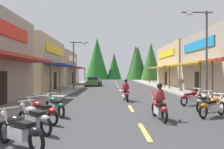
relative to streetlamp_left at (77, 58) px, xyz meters
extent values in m
cube|color=#38383A|center=(4.92, 0.17, -3.71)|extent=(9.70, 81.82, 0.10)
cube|color=gray|center=(-1.31, 0.17, -3.60)|extent=(2.76, 81.82, 0.12)
cube|color=gray|center=(11.15, 0.17, -3.60)|extent=(2.76, 81.82, 0.12)
cube|color=#E0C64C|center=(4.92, -18.07, -3.65)|extent=(0.16, 2.40, 0.01)
cube|color=#E0C64C|center=(4.92, -12.95, -3.65)|extent=(0.16, 2.40, 0.01)
cube|color=#E0C64C|center=(4.92, -6.04, -3.65)|extent=(0.16, 2.40, 0.01)
cube|color=#E0C64C|center=(4.92, 0.66, -3.65)|extent=(0.16, 2.40, 0.01)
cube|color=#E0C64C|center=(4.92, 7.36, -3.65)|extent=(0.16, 2.40, 0.01)
cube|color=#E0C64C|center=(4.92, 13.20, -3.65)|extent=(0.16, 2.40, 0.01)
cube|color=#E0C64C|center=(4.92, 19.43, -3.65)|extent=(0.16, 2.40, 0.01)
cube|color=#E0C64C|center=(4.92, 25.45, -3.65)|extent=(0.16, 2.40, 0.01)
cube|color=#E0C64C|center=(4.92, 32.08, -3.65)|extent=(0.16, 2.40, 0.01)
cube|color=#B72D28|center=(-1.79, -12.10, -0.76)|extent=(1.80, 10.39, 0.16)
cylinder|color=brown|center=(-1.09, -7.10, -2.25)|extent=(0.14, 0.14, 2.82)
cube|color=red|center=(-2.63, -12.10, 1.05)|extent=(0.10, 8.08, 0.90)
cube|color=black|center=(-2.65, -12.10, -2.61)|extent=(0.08, 1.10, 2.10)
cube|color=tan|center=(-6.13, 1.11, -0.67)|extent=(6.88, 10.98, 5.97)
cube|color=navy|center=(-1.79, 1.11, -0.76)|extent=(1.80, 9.88, 0.16)
cylinder|color=brown|center=(-1.09, -3.64, -2.25)|extent=(0.14, 0.14, 2.82)
cylinder|color=brown|center=(-1.09, 5.85, -2.25)|extent=(0.14, 0.14, 2.82)
cube|color=yellow|center=(-2.63, 1.11, 1.00)|extent=(0.10, 7.69, 0.90)
cube|color=black|center=(-2.65, 1.11, -2.61)|extent=(0.08, 1.10, 2.10)
cube|color=gray|center=(-6.01, 13.76, -0.85)|extent=(6.64, 10.87, 5.62)
cube|color=#B72D28|center=(-1.79, 13.76, -0.76)|extent=(1.80, 9.78, 0.16)
cylinder|color=brown|center=(-1.09, 9.08, -2.25)|extent=(0.14, 0.14, 2.82)
cylinder|color=brown|center=(-1.09, 18.45, -2.25)|extent=(0.14, 0.14, 2.82)
cube|color=white|center=(-2.63, 13.76, 0.72)|extent=(0.10, 7.61, 0.90)
cube|color=black|center=(-2.65, 13.76, -2.61)|extent=(0.08, 1.10, 2.10)
cylinder|color=brown|center=(10.93, -9.75, -2.25)|extent=(0.14, 0.14, 2.82)
cube|color=gold|center=(11.63, -2.81, -0.76)|extent=(1.80, 9.93, 0.16)
cylinder|color=brown|center=(10.93, -7.58, -2.25)|extent=(0.14, 0.14, 2.82)
cylinder|color=brown|center=(10.93, 1.96, -2.25)|extent=(0.14, 0.14, 2.82)
cube|color=#197FCC|center=(12.47, -2.81, 1.10)|extent=(0.10, 7.72, 0.90)
cube|color=black|center=(12.49, -2.81, -2.61)|extent=(0.08, 1.10, 2.10)
cube|color=tan|center=(15.56, 10.23, -0.48)|extent=(6.07, 13.51, 6.36)
cube|color=gold|center=(11.63, 10.23, -0.76)|extent=(1.80, 12.16, 0.16)
cylinder|color=brown|center=(10.93, 4.35, -2.25)|extent=(0.14, 0.14, 2.82)
cylinder|color=brown|center=(10.93, 16.11, -2.25)|extent=(0.14, 0.14, 2.82)
cube|color=yellow|center=(12.47, 10.23, 1.30)|extent=(0.10, 9.46, 0.90)
cube|color=black|center=(12.49, 10.23, -2.61)|extent=(0.08, 1.10, 2.10)
cylinder|color=#474C51|center=(-0.33, 0.00, -0.89)|extent=(0.14, 0.14, 5.53)
cylinder|color=#474C51|center=(0.30, 0.00, 1.77)|extent=(2.06, 0.10, 0.10)
ellipsoid|color=silver|center=(0.82, 0.00, 1.67)|extent=(0.50, 0.30, 0.24)
cylinder|color=#474C51|center=(10.17, -10.60, -0.60)|extent=(0.14, 0.14, 6.12)
cylinder|color=#474C51|center=(9.54, -10.60, 2.36)|extent=(2.06, 0.10, 0.10)
ellipsoid|color=silver|center=(9.02, -10.60, 2.26)|extent=(0.50, 0.30, 0.24)
torus|color=black|center=(9.03, -14.99, -3.34)|extent=(0.58, 0.46, 0.64)
torus|color=black|center=(7.82, -15.87, -3.34)|extent=(0.58, 0.46, 0.64)
cube|color=silver|center=(8.43, -15.43, -3.26)|extent=(0.73, 0.64, 0.32)
ellipsoid|color=#BF660C|center=(8.59, -15.31, -2.94)|extent=(0.64, 0.59, 0.28)
cube|color=black|center=(8.22, -15.58, -2.98)|extent=(0.65, 0.58, 0.12)
ellipsoid|color=#BF660C|center=(7.86, -15.84, -3.11)|extent=(0.50, 0.45, 0.24)
cylinder|color=silver|center=(8.93, -15.07, -3.01)|extent=(0.34, 0.27, 0.71)
cylinder|color=silver|center=(8.83, -15.14, -2.64)|extent=(0.38, 0.51, 0.04)
sphere|color=white|center=(9.06, -14.97, -2.81)|extent=(0.16, 0.16, 0.16)
torus|color=black|center=(9.21, -13.20, -3.34)|extent=(0.49, 0.55, 0.64)
torus|color=black|center=(8.23, -14.34, -3.34)|extent=(0.49, 0.55, 0.64)
cube|color=silver|center=(8.72, -13.77, -3.26)|extent=(0.67, 0.71, 0.32)
ellipsoid|color=#99999E|center=(8.85, -13.62, -2.94)|extent=(0.61, 0.63, 0.28)
cube|color=black|center=(8.55, -13.96, -2.98)|extent=(0.60, 0.64, 0.12)
ellipsoid|color=#99999E|center=(8.26, -14.30, -3.11)|extent=(0.47, 0.49, 0.24)
cylinder|color=silver|center=(9.12, -13.30, -3.01)|extent=(0.29, 0.32, 0.71)
cylinder|color=silver|center=(9.05, -13.39, -2.64)|extent=(0.48, 0.42, 0.04)
sphere|color=white|center=(9.23, -13.18, -2.81)|extent=(0.16, 0.16, 0.16)
torus|color=black|center=(9.44, -11.20, -3.34)|extent=(0.58, 0.44, 0.64)
torus|color=black|center=(8.21, -12.05, -3.34)|extent=(0.58, 0.44, 0.64)
cube|color=silver|center=(8.83, -11.63, -3.26)|extent=(0.74, 0.63, 0.32)
ellipsoid|color=#A51414|center=(8.99, -11.51, -2.94)|extent=(0.64, 0.58, 0.28)
cube|color=black|center=(8.62, -11.77, -2.98)|extent=(0.65, 0.57, 0.12)
ellipsoid|color=#A51414|center=(8.25, -12.02, -3.11)|extent=(0.50, 0.45, 0.24)
cylinder|color=silver|center=(9.34, -11.28, -3.01)|extent=(0.34, 0.26, 0.71)
cylinder|color=silver|center=(9.24, -11.34, -2.64)|extent=(0.37, 0.52, 0.04)
sphere|color=white|center=(9.47, -11.19, -2.81)|extent=(0.16, 0.16, 0.16)
torus|color=black|center=(0.76, -19.33, -3.34)|extent=(0.57, 0.47, 0.64)
torus|color=black|center=(1.95, -20.24, -3.34)|extent=(0.57, 0.47, 0.64)
cube|color=silver|center=(1.36, -19.79, -3.26)|extent=(0.73, 0.65, 0.32)
ellipsoid|color=black|center=(1.20, -19.67, -2.94)|extent=(0.64, 0.59, 0.28)
cube|color=black|center=(1.56, -19.94, -2.98)|extent=(0.65, 0.59, 0.12)
ellipsoid|color=black|center=(1.91, -20.21, -3.11)|extent=(0.50, 0.46, 0.24)
cylinder|color=silver|center=(0.87, -19.41, -3.01)|extent=(0.33, 0.27, 0.71)
cylinder|color=silver|center=(0.96, -19.48, -2.64)|extent=(0.40, 0.50, 0.04)
sphere|color=white|center=(0.74, -19.31, -2.81)|extent=(0.16, 0.16, 0.16)
torus|color=black|center=(0.65, -17.64, -3.34)|extent=(0.54, 0.51, 0.64)
torus|color=black|center=(1.75, -18.66, -3.34)|extent=(0.54, 0.51, 0.64)
cube|color=silver|center=(1.20, -18.15, -3.26)|extent=(0.70, 0.68, 0.32)
ellipsoid|color=#99999E|center=(1.05, -18.02, -2.94)|extent=(0.63, 0.62, 0.28)
cube|color=black|center=(1.38, -18.32, -2.98)|extent=(0.63, 0.61, 0.12)
ellipsoid|color=#99999E|center=(1.71, -18.63, -3.11)|extent=(0.49, 0.48, 0.24)
cylinder|color=silver|center=(0.75, -17.73, -3.01)|extent=(0.31, 0.30, 0.71)
cylinder|color=silver|center=(0.83, -17.81, -2.64)|extent=(0.44, 0.47, 0.04)
sphere|color=white|center=(0.63, -17.62, -2.81)|extent=(0.16, 0.16, 0.16)
torus|color=black|center=(0.42, -16.28, -3.34)|extent=(0.56, 0.48, 0.64)
torus|color=black|center=(1.59, -17.21, -3.34)|extent=(0.56, 0.48, 0.64)
cube|color=silver|center=(1.00, -16.74, -3.26)|extent=(0.72, 0.65, 0.32)
ellipsoid|color=#A51414|center=(0.85, -16.62, -2.94)|extent=(0.64, 0.60, 0.28)
cube|color=black|center=(1.20, -16.90, -2.98)|extent=(0.64, 0.59, 0.12)
ellipsoid|color=#A51414|center=(1.55, -17.18, -3.11)|extent=(0.49, 0.46, 0.24)
cylinder|color=silver|center=(0.52, -16.36, -3.01)|extent=(0.33, 0.28, 0.71)
cylinder|color=silver|center=(0.61, -16.43, -2.64)|extent=(0.40, 0.50, 0.04)
sphere|color=white|center=(0.39, -16.26, -2.81)|extent=(0.16, 0.16, 0.16)
torus|color=black|center=(0.73, -14.52, -3.34)|extent=(0.46, 0.58, 0.64)
torus|color=black|center=(1.61, -15.73, -3.34)|extent=(0.46, 0.58, 0.64)
cube|color=silver|center=(1.17, -15.13, -3.26)|extent=(0.64, 0.73, 0.32)
ellipsoid|color=#0C5933|center=(1.05, -14.97, -2.94)|extent=(0.59, 0.64, 0.28)
cube|color=black|center=(1.32, -15.33, -2.98)|extent=(0.58, 0.65, 0.12)
ellipsoid|color=#0C5933|center=(1.58, -15.69, -3.11)|extent=(0.45, 0.50, 0.24)
cylinder|color=silver|center=(0.80, -14.63, -3.01)|extent=(0.27, 0.34, 0.71)
cylinder|color=silver|center=(0.87, -14.72, -2.64)|extent=(0.51, 0.39, 0.04)
sphere|color=white|center=(0.71, -14.50, -2.81)|extent=(0.16, 0.16, 0.16)
torus|color=black|center=(5.78, -15.32, -3.34)|extent=(0.15, 0.65, 0.64)
torus|color=black|center=(5.90, -16.82, -3.34)|extent=(0.15, 0.65, 0.64)
cube|color=silver|center=(5.84, -16.07, -3.26)|extent=(0.34, 0.72, 0.32)
ellipsoid|color=#A51414|center=(5.83, -15.87, -2.94)|extent=(0.36, 0.58, 0.28)
cube|color=black|center=(5.86, -16.32, -2.98)|extent=(0.33, 0.62, 0.12)
ellipsoid|color=#A51414|center=(5.90, -16.77, -3.11)|extent=(0.27, 0.46, 0.24)
cylinder|color=silver|center=(5.79, -15.45, -3.01)|extent=(0.09, 0.37, 0.71)
cylinder|color=silver|center=(5.80, -15.57, -2.64)|extent=(0.60, 0.09, 0.04)
sphere|color=white|center=(5.78, -15.29, -2.81)|extent=(0.16, 0.16, 0.16)
ellipsoid|color=maroon|center=(5.85, -16.22, -2.61)|extent=(0.41, 0.41, 0.64)
sphere|color=black|center=(5.85, -16.17, -2.21)|extent=(0.24, 0.24, 0.24)
cylinder|color=maroon|center=(5.68, -16.06, -2.96)|extent=(0.17, 0.43, 0.24)
cylinder|color=maroon|center=(5.62, -15.94, -2.61)|extent=(0.14, 0.51, 0.40)
cylinder|color=maroon|center=(6.00, -16.03, -2.96)|extent=(0.17, 0.43, 0.24)
cylinder|color=maroon|center=(6.04, -15.90, -2.61)|extent=(0.14, 0.51, 0.40)
torus|color=black|center=(4.83, -8.70, -3.34)|extent=(0.14, 0.65, 0.64)
torus|color=black|center=(4.92, -10.19, -3.34)|extent=(0.14, 0.65, 0.64)
cube|color=silver|center=(4.87, -9.44, -3.26)|extent=(0.32, 0.72, 0.32)
ellipsoid|color=#A51414|center=(4.86, -9.24, -2.94)|extent=(0.35, 0.58, 0.28)
cube|color=black|center=(4.89, -9.69, -2.98)|extent=(0.32, 0.62, 0.12)
ellipsoid|color=#A51414|center=(4.92, -10.14, -3.11)|extent=(0.27, 0.45, 0.24)
cylinder|color=silver|center=(4.83, -8.83, -3.01)|extent=(0.08, 0.37, 0.71)
cylinder|color=silver|center=(4.84, -8.95, -2.64)|extent=(0.60, 0.08, 0.04)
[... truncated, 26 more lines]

